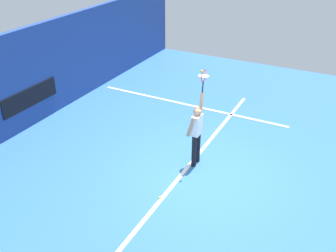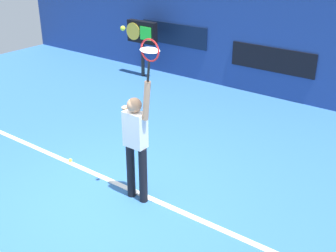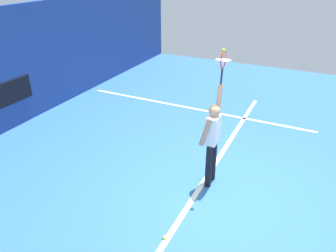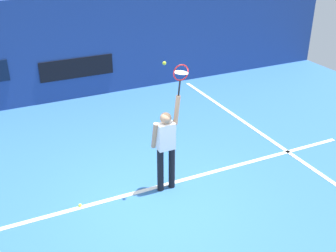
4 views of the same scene
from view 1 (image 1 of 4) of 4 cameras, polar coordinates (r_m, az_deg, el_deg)
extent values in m
plane|color=#2D609E|center=(10.05, 4.99, -7.08)|extent=(18.00, 18.00, 0.00)
cube|color=navy|center=(12.48, -20.70, 6.49)|extent=(18.00, 0.20, 3.03)
cube|color=black|center=(12.60, -19.89, 4.07)|extent=(2.20, 0.03, 0.60)
cube|color=white|center=(10.18, 2.76, -6.42)|extent=(10.00, 0.10, 0.01)
cube|color=white|center=(13.55, 3.15, 3.14)|extent=(0.10, 7.00, 0.01)
cylinder|color=black|center=(10.07, 3.91, -3.80)|extent=(0.13, 0.13, 0.92)
cylinder|color=black|center=(10.26, 4.48, -3.12)|extent=(0.13, 0.13, 0.92)
cube|color=white|center=(9.79, 4.34, 0.17)|extent=(0.34, 0.20, 0.55)
sphere|color=tan|center=(9.61, 4.42, 2.18)|extent=(0.22, 0.22, 0.22)
cylinder|color=tan|center=(9.75, 4.99, 3.34)|extent=(0.15, 0.09, 0.59)
cylinder|color=tan|center=(9.64, 3.43, -0.11)|extent=(0.09, 0.23, 0.58)
cylinder|color=black|center=(9.61, 5.21, 5.79)|extent=(0.07, 0.03, 0.30)
torus|color=red|center=(9.53, 5.36, 7.48)|extent=(0.34, 0.02, 0.34)
cylinder|color=silver|center=(9.53, 5.36, 7.48)|extent=(0.27, 0.27, 0.03)
sphere|color=#CCE033|center=(9.07, 5.08, 8.12)|extent=(0.07, 0.07, 0.07)
sphere|color=#CCE033|center=(9.19, -1.21, -10.67)|extent=(0.07, 0.07, 0.07)
camera|label=2|loc=(12.04, 33.28, 14.87)|focal=46.63mm
camera|label=3|loc=(3.81, -3.63, -1.33)|focal=34.68mm
camera|label=4|loc=(5.92, 59.01, 5.51)|focal=44.81mm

